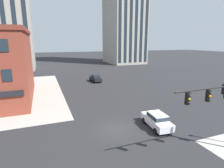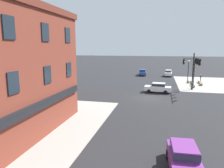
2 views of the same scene
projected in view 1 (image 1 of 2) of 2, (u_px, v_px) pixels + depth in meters
ground_plane at (117, 129)px, 19.89m from camera, size 320.00×320.00×0.00m
car_main_northbound_near at (96, 78)px, 43.35m from camera, size 2.08×4.49×1.68m
car_main_northbound_far at (157, 120)px, 20.05m from camera, size 2.17×4.53×1.68m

